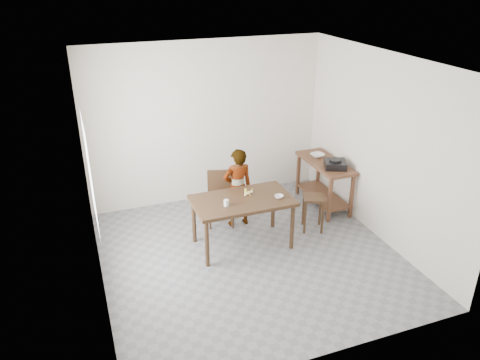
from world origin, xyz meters
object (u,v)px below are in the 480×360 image
object	(u,v)px
dining_chair	(221,199)
stool	(313,213)
prep_counter	(324,184)
dining_table	(242,222)
child	(238,188)

from	to	relation	value
dining_chair	stool	world-z (taller)	dining_chair
prep_counter	dining_chair	bearing A→B (deg)	179.55
stool	prep_counter	bearing A→B (deg)	49.86
dining_table	stool	bearing A→B (deg)	2.45
child	stool	bearing A→B (deg)	151.17
child	prep_counter	bearing A→B (deg)	-177.04
prep_counter	stool	xyz separation A→B (m)	(-0.55, -0.65, -0.12)
prep_counter	stool	world-z (taller)	prep_counter
prep_counter	dining_table	bearing A→B (deg)	-157.85
prep_counter	dining_chair	size ratio (longest dim) A/B	1.44
prep_counter	dining_chair	xyz separation A→B (m)	(-1.81, 0.01, 0.02)
child	dining_chair	distance (m)	0.34
prep_counter	child	size ratio (longest dim) A/B	0.95
dining_chair	dining_table	bearing A→B (deg)	-66.12
prep_counter	child	bearing A→B (deg)	-176.21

